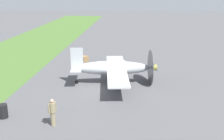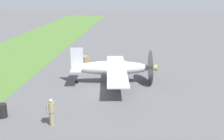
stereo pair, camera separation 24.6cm
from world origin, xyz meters
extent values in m
plane|color=#515154|center=(0.00, 0.00, 0.00)|extent=(160.00, 160.00, 0.00)
ellipsoid|color=#B2B7BC|center=(-0.73, 0.23, 1.40)|extent=(1.90, 6.66, 1.20)
cube|color=#B2B7BC|center=(-0.77, 0.61, 1.26)|extent=(9.39, 2.64, 0.14)
cube|color=#B2B7BC|center=(-0.41, -2.75, 2.27)|extent=(0.21, 1.07, 1.83)
cube|color=#B2B7BC|center=(-0.41, -2.75, 1.50)|extent=(3.17, 1.20, 0.10)
cone|color=#B7B24C|center=(-1.11, 3.73, 1.40)|extent=(0.69, 0.74, 0.62)
cylinder|color=#4C4C51|center=(-1.09, 3.54, 1.40)|extent=(3.08, 0.37, 3.09)
ellipsoid|color=#8CB2C6|center=(-0.79, 0.80, 1.82)|extent=(0.82, 1.42, 0.68)
cylinder|color=black|center=(-2.18, 0.55, 0.33)|extent=(0.28, 0.68, 0.66)
cylinder|color=black|center=(-2.18, 0.55, 0.79)|extent=(0.12, 0.12, 0.93)
cylinder|color=black|center=(0.61, 0.86, 0.33)|extent=(0.28, 0.68, 0.66)
cylinder|color=black|center=(0.61, 0.86, 0.79)|extent=(0.12, 0.12, 0.93)
cylinder|color=black|center=(-0.40, -2.84, 0.15)|extent=(0.15, 0.32, 0.31)
cylinder|color=#847A5B|center=(7.23, -2.71, 0.44)|extent=(0.30, 0.30, 0.88)
cylinder|color=#847A5B|center=(7.23, -2.71, 1.19)|extent=(0.38, 0.38, 0.62)
sphere|color=tan|center=(7.23, -2.71, 1.61)|extent=(0.23, 0.23, 0.23)
cylinder|color=#847A5B|center=(7.45, -2.85, 1.19)|extent=(0.11, 0.11, 0.59)
cylinder|color=#847A5B|center=(7.01, -2.57, 1.19)|extent=(0.11, 0.11, 0.59)
cylinder|color=black|center=(6.46, -6.21, 0.45)|extent=(0.60, 0.60, 0.90)
cube|color=olive|center=(-7.81, -3.62, 0.32)|extent=(1.22, 1.22, 0.64)
camera|label=1|loc=(21.91, 2.06, 8.04)|focal=44.03mm
camera|label=2|loc=(21.89, 2.30, 8.04)|focal=44.03mm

